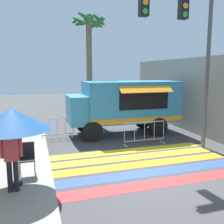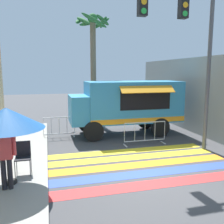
% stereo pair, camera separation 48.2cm
% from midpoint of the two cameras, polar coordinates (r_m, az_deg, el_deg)
% --- Properties ---
extents(ground_plane, '(60.00, 60.00, 0.00)m').
position_cam_midpoint_polar(ground_plane, '(8.23, 7.49, -13.42)').
color(ground_plane, '#424244').
extents(concrete_wall_right, '(0.20, 16.00, 3.88)m').
position_cam_midpoint_polar(concrete_wall_right, '(12.57, 20.46, 3.07)').
color(concrete_wall_right, gray).
rests_on(concrete_wall_right, ground_plane).
extents(crosswalk_painted, '(6.40, 3.60, 0.01)m').
position_cam_midpoint_polar(crosswalk_painted, '(8.83, 5.53, -11.75)').
color(crosswalk_painted, red).
rests_on(crosswalk_painted, ground_plane).
extents(food_truck, '(5.51, 2.48, 2.68)m').
position_cam_midpoint_polar(food_truck, '(12.53, 1.40, 2.03)').
color(food_truck, '#338CBF').
rests_on(food_truck, ground_plane).
extents(traffic_signal_pole, '(3.73, 0.29, 6.41)m').
position_cam_midpoint_polar(traffic_signal_pole, '(10.17, 14.83, 17.05)').
color(traffic_signal_pole, '#515456').
rests_on(traffic_signal_pole, ground_plane).
extents(patio_umbrella, '(1.97, 1.97, 2.08)m').
position_cam_midpoint_polar(patio_umbrella, '(6.97, -23.85, -1.55)').
color(patio_umbrella, black).
rests_on(patio_umbrella, sidewalk_left).
extents(folding_chair, '(0.44, 0.44, 0.96)m').
position_cam_midpoint_polar(folding_chair, '(7.85, -20.60, -9.32)').
color(folding_chair, '#4C4C51').
rests_on(folding_chair, sidewalk_left).
extents(vendor_person, '(0.53, 0.23, 1.73)m').
position_cam_midpoint_polar(vendor_person, '(6.82, -23.90, -8.74)').
color(vendor_person, black).
rests_on(vendor_person, sidewalk_left).
extents(barricade_front, '(1.90, 0.44, 1.01)m').
position_cam_midpoint_polar(barricade_front, '(11.02, 6.19, -4.83)').
color(barricade_front, '#B7BABF').
rests_on(barricade_front, ground_plane).
extents(barricade_side, '(1.51, 0.44, 1.01)m').
position_cam_midpoint_polar(barricade_side, '(12.29, -13.47, -3.63)').
color(barricade_side, '#B7BABF').
rests_on(barricade_side, ground_plane).
extents(palm_tree, '(2.30, 2.20, 6.59)m').
position_cam_midpoint_polar(palm_tree, '(15.68, -6.20, 14.73)').
color(palm_tree, '#7A664C').
rests_on(palm_tree, ground_plane).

